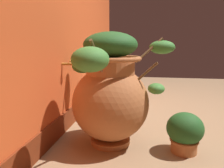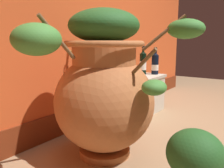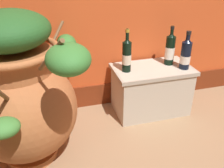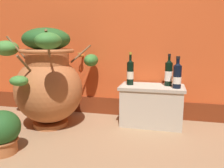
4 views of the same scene
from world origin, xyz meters
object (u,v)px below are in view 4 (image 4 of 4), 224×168
object	(u,v)px
wine_bottle_middle	(177,75)
wine_bottle_right	(169,73)
terracotta_urn	(48,80)
wine_bottle_left	(130,72)
potted_shrub	(2,132)

from	to	relation	value
wine_bottle_middle	wine_bottle_right	world-z (taller)	wine_bottle_right
terracotta_urn	wine_bottle_left	world-z (taller)	terracotta_urn
wine_bottle_left	wine_bottle_middle	xyz separation A→B (m)	(0.45, -0.08, -0.01)
wine_bottle_left	wine_bottle_right	distance (m)	0.38
terracotta_urn	wine_bottle_middle	xyz separation A→B (m)	(1.21, 0.21, 0.06)
potted_shrub	wine_bottle_right	bearing A→B (deg)	38.02
wine_bottle_left	wine_bottle_right	world-z (taller)	wine_bottle_left
wine_bottle_middle	wine_bottle_right	xyz separation A→B (m)	(-0.08, 0.11, 0.01)
terracotta_urn	wine_bottle_left	distance (m)	0.81
terracotta_urn	wine_bottle_right	world-z (taller)	terracotta_urn
terracotta_urn	wine_bottle_right	bearing A→B (deg)	15.79
wine_bottle_left	potted_shrub	distance (m)	1.26
wine_bottle_left	potted_shrub	xyz separation A→B (m)	(-0.81, -0.89, -0.36)
terracotta_urn	wine_bottle_right	distance (m)	1.18
terracotta_urn	wine_bottle_left	bearing A→B (deg)	20.69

